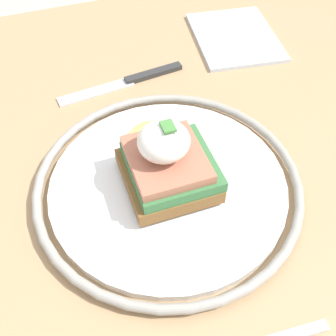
{
  "coord_description": "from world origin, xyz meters",
  "views": [
    {
      "loc": [
        -0.28,
        0.1,
        1.11
      ],
      "look_at": [
        -0.02,
        0.01,
        0.79
      ],
      "focal_mm": 45.0,
      "sensor_mm": 36.0,
      "label": 1
    }
  ],
  "objects_px": {
    "knife": "(132,80)",
    "napkin": "(235,37)",
    "plate": "(168,184)",
    "sandwich": "(167,162)"
  },
  "relations": [
    {
      "from": "knife",
      "to": "napkin",
      "type": "height_order",
      "value": "same"
    },
    {
      "from": "knife",
      "to": "napkin",
      "type": "distance_m",
      "value": 0.19
    },
    {
      "from": "plate",
      "to": "sandwich",
      "type": "xyz_separation_m",
      "value": [
        0.0,
        0.0,
        0.03
      ]
    },
    {
      "from": "knife",
      "to": "napkin",
      "type": "relative_size",
      "value": 1.19
    },
    {
      "from": "sandwich",
      "to": "knife",
      "type": "xyz_separation_m",
      "value": [
        0.19,
        -0.01,
        -0.04
      ]
    },
    {
      "from": "sandwich",
      "to": "napkin",
      "type": "xyz_separation_m",
      "value": [
        0.24,
        -0.19,
        -0.04
      ]
    },
    {
      "from": "plate",
      "to": "sandwich",
      "type": "relative_size",
      "value": 2.07
    },
    {
      "from": "plate",
      "to": "sandwich",
      "type": "bearing_deg",
      "value": 6.2
    },
    {
      "from": "sandwich",
      "to": "knife",
      "type": "bearing_deg",
      "value": -4.22
    },
    {
      "from": "napkin",
      "to": "plate",
      "type": "bearing_deg",
      "value": 141.28
    }
  ]
}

